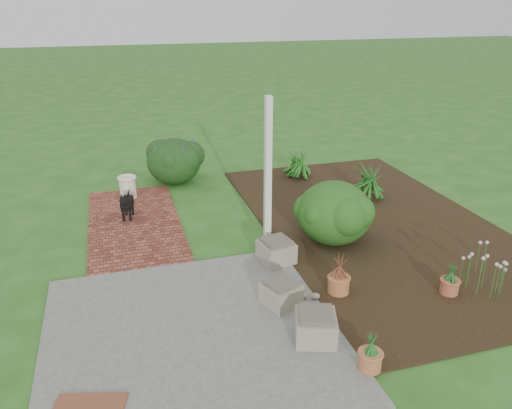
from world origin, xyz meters
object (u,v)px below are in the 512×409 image
object	(u,v)px
stone_trough_near	(316,328)
cream_ceramic_urn	(128,187)
evergreen_shrub	(334,211)
black_dog	(127,203)

from	to	relation	value
stone_trough_near	cream_ceramic_urn	xyz separation A→B (m)	(-1.87, 5.29, 0.06)
stone_trough_near	cream_ceramic_urn	bearing A→B (deg)	109.48
stone_trough_near	evergreen_shrub	bearing A→B (deg)	61.12
stone_trough_near	evergreen_shrub	distance (m)	2.74
stone_trough_near	cream_ceramic_urn	distance (m)	5.61
cream_ceramic_urn	evergreen_shrub	xyz separation A→B (m)	(3.18, -2.91, 0.30)
stone_trough_near	evergreen_shrub	world-z (taller)	evergreen_shrub
stone_trough_near	black_dog	xyz separation A→B (m)	(-1.94, 4.21, 0.15)
black_dog	evergreen_shrub	bearing A→B (deg)	-17.08
black_dog	evergreen_shrub	xyz separation A→B (m)	(3.25, -1.83, 0.21)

